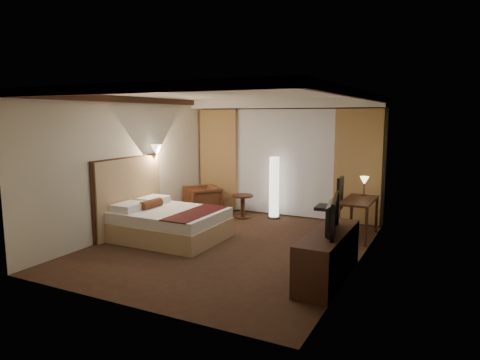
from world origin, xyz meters
The scene contains 21 objects.
floor centered at (0.00, 0.00, 0.00)m, with size 4.50×5.50×0.01m, color #332013.
ceiling centered at (0.00, 0.00, 2.70)m, with size 4.50×5.50×0.01m, color white.
back_wall centered at (0.00, 2.75, 1.35)m, with size 4.50×0.02×2.70m, color beige.
left_wall centered at (-2.25, 0.00, 1.35)m, with size 0.02×5.50×2.70m, color beige.
right_wall centered at (2.25, 0.00, 1.35)m, with size 0.02×5.50×2.70m, color beige.
crown_molding centered at (0.00, 0.00, 2.64)m, with size 4.50×5.50×0.12m, color black, non-canonical shape.
soffit centered at (0.00, 2.50, 2.60)m, with size 4.50×0.50×0.20m, color white.
curtain_sheer centered at (0.00, 2.67, 1.25)m, with size 2.48×0.04×2.45m, color silver.
curtain_left_drape centered at (-1.70, 2.61, 1.25)m, with size 1.00×0.14×2.45m, color tan.
curtain_right_drape centered at (1.70, 2.61, 1.25)m, with size 1.00×0.14×2.45m, color tan.
wall_sconce centered at (-2.09, 0.64, 1.62)m, with size 0.24×0.24×0.24m, color white, non-canonical shape.
bed centered at (-1.22, -0.12, 0.28)m, with size 1.94×1.51×0.57m, color white, non-canonical shape.
headboard centered at (-2.20, -0.12, 0.75)m, with size 0.12×1.81×1.50m, color tan, non-canonical shape.
armchair centered at (-1.69, 1.80, 0.38)m, with size 0.75×0.70×0.77m, color #503018.
side_table centered at (-0.74, 2.02, 0.27)m, with size 0.49×0.49×0.54m, color black, non-canonical shape.
floor_lamp centered at (-0.10, 2.33, 0.71)m, with size 0.30×0.30×1.42m, color white, non-canonical shape.
desk centered at (1.95, 1.59, 0.38)m, with size 0.55×1.20×0.75m, color black, non-canonical shape.
desk_lamp centered at (1.95, 2.04, 0.92)m, with size 0.18×0.18×0.34m, color #FFD899, non-canonical shape.
office_chair centered at (1.38, 1.54, 0.58)m, with size 0.56×0.56×1.16m, color black, non-canonical shape.
dresser centered at (2.00, -0.78, 0.35)m, with size 0.50×1.80×0.70m, color black, non-canonical shape.
television centered at (1.97, -0.78, 1.00)m, with size 1.05×0.61×0.14m, color black.
Camera 1 is at (3.51, -6.58, 2.33)m, focal length 32.00 mm.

